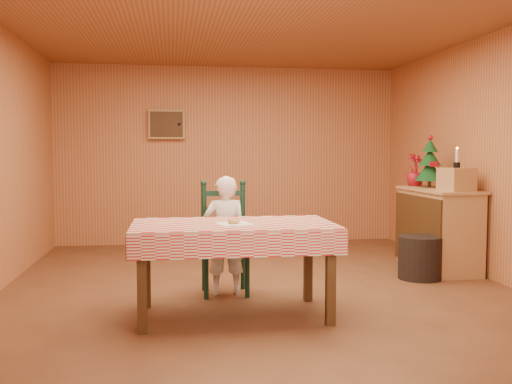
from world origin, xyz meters
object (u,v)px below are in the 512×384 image
dining_table (233,233)px  shelf_unit (437,229)px  storage_bin (420,258)px  ladder_chair (225,241)px  seated_child (225,235)px  crate (456,179)px  christmas_tree (430,164)px

dining_table → shelf_unit: size_ratio=1.34×
shelf_unit → storage_bin: (-0.42, -0.47, -0.24)m
ladder_chair → seated_child: (0.00, -0.06, 0.06)m
ladder_chair → storage_bin: 2.15m
seated_child → crate: size_ratio=3.75×
ladder_chair → christmas_tree: 2.83m
ladder_chair → storage_bin: bearing=7.8°
dining_table → seated_child: 0.74m
crate → ladder_chair: bearing=-171.9°
seated_child → shelf_unit: size_ratio=0.91×
seated_child → christmas_tree: 2.83m
seated_child → christmas_tree: (2.54, 1.07, 0.65)m
shelf_unit → christmas_tree: christmas_tree is taller
seated_child → ladder_chair: bearing=-90.0°
shelf_unit → storage_bin: shelf_unit is taller
storage_bin → shelf_unit: bearing=48.2°
shelf_unit → christmas_tree: size_ratio=2.00×
ladder_chair → crate: size_ratio=3.60×
shelf_unit → crate: crate is taller
dining_table → christmas_tree: size_ratio=2.67×
shelf_unit → crate: size_ratio=4.13×
crate → storage_bin: (-0.43, -0.07, -0.83)m
shelf_unit → storage_bin: 0.67m
shelf_unit → crate: 0.71m
seated_child → crate: 2.62m
ladder_chair → shelf_unit: (2.54, 0.76, -0.04)m
crate → storage_bin: crate is taller
storage_bin → christmas_tree: bearing=59.2°
dining_table → storage_bin: bearing=27.0°
christmas_tree → ladder_chair: bearing=-158.4°
ladder_chair → seated_child: 0.08m
ladder_chair → crate: bearing=8.1°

